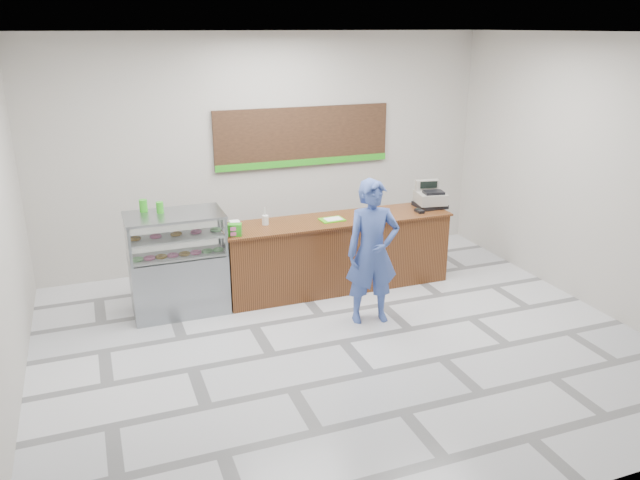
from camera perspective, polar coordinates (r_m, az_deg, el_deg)
name	(u,v)px	position (r m, az deg, el deg)	size (l,w,h in m)	color
floor	(343,341)	(7.53, 2.12, -9.25)	(7.00, 7.00, 0.00)	silver
back_wall	(269,151)	(9.64, -4.73, 8.10)	(7.00, 7.00, 0.00)	#BCB6AD
ceiling	(347,32)	(6.63, 2.51, 18.44)	(7.00, 7.00, 0.00)	silver
sales_counter	(337,253)	(8.82, 1.57, -1.22)	(3.26, 0.76, 1.03)	brown
display_case	(178,263)	(8.23, -12.89, -2.04)	(1.22, 0.72, 1.33)	gray
menu_board	(303,137)	(9.73, -1.54, 9.35)	(2.80, 0.06, 0.90)	black
cash_register	(430,197)	(9.33, 10.02, 3.86)	(0.47, 0.49, 0.38)	black
card_terminal	(419,211)	(9.04, 9.07, 2.63)	(0.08, 0.17, 0.04)	black
serving_tray	(332,220)	(8.57, 1.12, 1.88)	(0.34, 0.25, 0.02)	#50CE14
napkin_box	(235,225)	(8.26, -7.80, 1.37)	(0.13, 0.13, 0.11)	white
straw_cup	(265,220)	(8.40, -5.02, 1.83)	(0.09, 0.09, 0.13)	silver
promo_box	(235,230)	(8.00, -7.79, 0.94)	(0.17, 0.12, 0.15)	green
donut_decal	(369,221)	(8.58, 4.47, 1.79)	(0.16, 0.16, 0.00)	#DA6098
green_cup_left	(143,206)	(8.20, -15.85, 3.03)	(0.10, 0.10, 0.16)	green
green_cup_right	(160,207)	(8.10, -14.43, 2.90)	(0.09, 0.09, 0.14)	green
customer	(372,252)	(7.72, 4.81, -1.11)	(0.67, 0.44, 1.83)	#3C55A1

